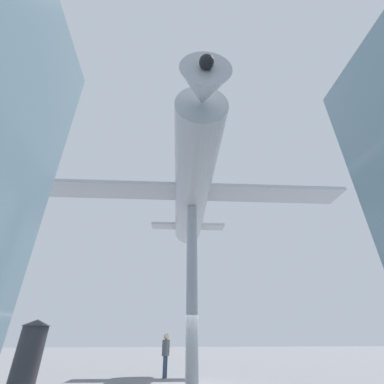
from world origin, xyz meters
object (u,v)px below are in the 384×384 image
object	(u,v)px
support_pylon_central	(192,283)
suspended_airplane	(192,189)
visitor_person	(166,351)
info_kiosk	(29,355)

from	to	relation	value
support_pylon_central	suspended_airplane	size ratio (longest dim) A/B	0.46
visitor_person	info_kiosk	size ratio (longest dim) A/B	0.82
visitor_person	info_kiosk	bearing A→B (deg)	-25.83
support_pylon_central	visitor_person	distance (m)	3.83
suspended_airplane	info_kiosk	world-z (taller)	suspended_airplane
visitor_person	info_kiosk	distance (m)	6.08
support_pylon_central	info_kiosk	size ratio (longest dim) A/B	3.44
support_pylon_central	info_kiosk	bearing A→B (deg)	14.78
suspended_airplane	info_kiosk	xyz separation A→B (m)	(5.70, 1.19, -7.51)
support_pylon_central	suspended_airplane	bearing A→B (deg)	87.72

